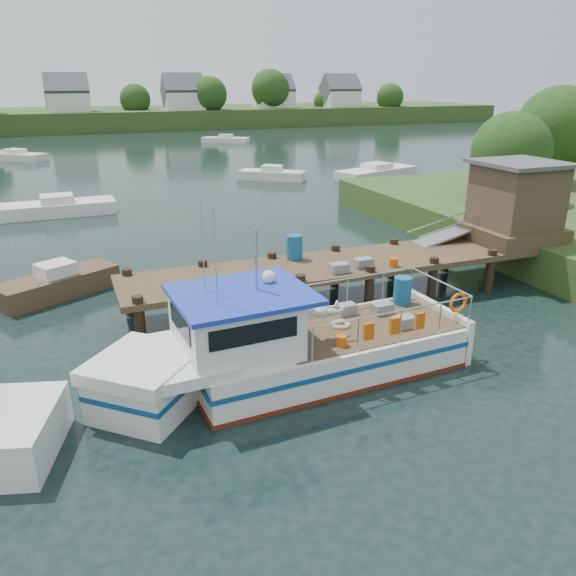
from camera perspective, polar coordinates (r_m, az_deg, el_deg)
name	(u,v)px	position (r m, az deg, el deg)	size (l,w,h in m)	color
ground_plane	(299,305)	(19.41, 1.11, -1.79)	(160.00, 160.00, 0.00)	black
far_shore	(102,115)	(99.32, -18.35, 16.38)	(140.00, 42.55, 9.22)	#344C1F
dock	(460,225)	(21.97, 17.11, 6.10)	(16.60, 3.00, 4.78)	#4C3924
lobster_boat	(283,349)	(14.38, -0.50, -6.20)	(10.31, 3.43, 4.89)	silver
moored_rowboat	(58,283)	(21.79, -22.34, 0.43)	(4.41, 3.29, 1.23)	#4C3924
moored_far	(226,140)	(72.75, -6.35, 14.76)	(5.93, 4.68, 0.98)	silver
moored_a	(58,208)	(35.21, -22.32, 7.57)	(6.34, 2.28, 1.16)	silver
moored_b	(272,175)	(44.51, -1.66, 11.45)	(5.13, 4.52, 1.13)	silver
moored_c	(376,172)	(46.22, 8.98, 11.55)	(7.63, 4.65, 1.14)	silver
moored_d	(15,156)	(61.99, -25.98, 11.97)	(6.13, 5.69, 1.06)	silver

